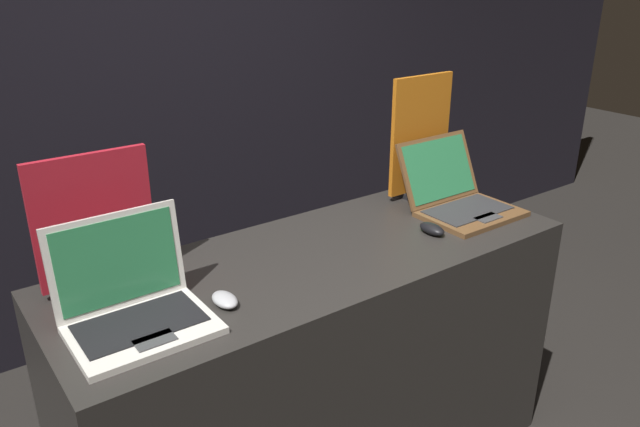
% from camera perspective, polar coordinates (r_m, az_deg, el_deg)
% --- Properties ---
extents(wall_back, '(8.00, 0.05, 2.80)m').
position_cam_1_polar(wall_back, '(3.33, -15.68, 12.18)').
color(wall_back, black).
rests_on(wall_back, ground_plane).
extents(display_counter, '(1.86, 0.68, 0.98)m').
position_cam_1_polar(display_counter, '(2.43, -0.11, -14.16)').
color(display_counter, '#282623').
rests_on(display_counter, ground_plane).
extents(laptop_front, '(0.38, 0.32, 0.30)m').
position_cam_1_polar(laptop_front, '(1.83, -16.74, -7.76)').
color(laptop_front, silver).
rests_on(laptop_front, display_counter).
extents(mouse_front, '(0.07, 0.11, 0.03)m').
position_cam_1_polar(mouse_front, '(1.88, -8.70, -7.80)').
color(mouse_front, '#B2B2B7').
rests_on(mouse_front, display_counter).
extents(promo_stand_front, '(0.36, 0.07, 0.43)m').
position_cam_1_polar(promo_stand_front, '(2.01, -19.90, -1.01)').
color(promo_stand_front, black).
rests_on(promo_stand_front, display_counter).
extents(laptop_back, '(0.39, 0.40, 0.27)m').
position_cam_1_polar(laptop_back, '(2.58, 12.52, 1.58)').
color(laptop_back, brown).
rests_on(laptop_back, display_counter).
extents(mouse_back, '(0.06, 0.11, 0.04)m').
position_cam_1_polar(mouse_back, '(2.36, 10.19, -1.39)').
color(mouse_back, black).
rests_on(mouse_back, display_counter).
extents(promo_stand_back, '(0.32, 0.07, 0.52)m').
position_cam_1_polar(promo_stand_back, '(2.68, 9.13, 6.72)').
color(promo_stand_back, black).
rests_on(promo_stand_back, display_counter).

